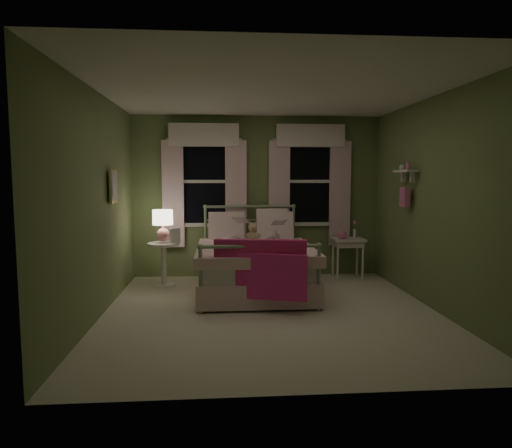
{
  "coord_description": "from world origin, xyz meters",
  "views": [
    {
      "loc": [
        -0.59,
        -5.31,
        1.62
      ],
      "look_at": [
        -0.13,
        0.68,
        1.0
      ],
      "focal_mm": 32.0,
      "sensor_mm": 36.0,
      "label": 1
    }
  ],
  "objects": [
    {
      "name": "teddy_bear",
      "position": [
        -0.13,
        1.29,
        0.79
      ],
      "size": [
        0.23,
        0.19,
        0.31
      ],
      "color": "tan",
      "rests_on": "bed"
    },
    {
      "name": "nightstand_left",
      "position": [
        -1.45,
        1.46,
        0.42
      ],
      "size": [
        0.46,
        0.46,
        0.65
      ],
      "color": "white",
      "rests_on": "ground"
    },
    {
      "name": "bud_vase",
      "position": [
        1.54,
        1.78,
        0.79
      ],
      "size": [
        0.06,
        0.06,
        0.28
      ],
      "color": "white",
      "rests_on": "nightstand_right"
    },
    {
      "name": "child_left",
      "position": [
        -0.41,
        1.45,
        0.97
      ],
      "size": [
        0.35,
        0.29,
        0.81
      ],
      "primitive_type": "imported",
      "rotation": [
        0.0,
        0.0,
        3.54
      ],
      "color": "#F7D1DD",
      "rests_on": "bed"
    },
    {
      "name": "pink_toy",
      "position": [
        1.32,
        1.73,
        0.71
      ],
      "size": [
        0.14,
        0.19,
        0.14
      ],
      "color": "pink",
      "rests_on": "nightstand_right"
    },
    {
      "name": "window_left",
      "position": [
        -0.85,
        2.03,
        1.62
      ],
      "size": [
        1.34,
        0.13,
        1.96
      ],
      "color": "black",
      "rests_on": "room_shell"
    },
    {
      "name": "book_right",
      "position": [
        0.15,
        1.2,
        0.92
      ],
      "size": [
        0.21,
        0.13,
        0.26
      ],
      "primitive_type": "imported",
      "rotation": [
        1.22,
        0.0,
        0.1
      ],
      "color": "beige",
      "rests_on": "child_right"
    },
    {
      "name": "room_shell",
      "position": [
        0.0,
        0.0,
        1.3
      ],
      "size": [
        4.2,
        4.2,
        4.2
      ],
      "color": "white",
      "rests_on": "ground"
    },
    {
      "name": "wall_shelf",
      "position": [
        1.9,
        0.7,
        1.52
      ],
      "size": [
        0.15,
        0.5,
        0.6
      ],
      "color": "white",
      "rests_on": "room_shell"
    },
    {
      "name": "table_lamp",
      "position": [
        -1.45,
        1.46,
        0.95
      ],
      "size": [
        0.3,
        0.3,
        0.47
      ],
      "color": "#DA8481",
      "rests_on": "nightstand_left"
    },
    {
      "name": "pink_throw",
      "position": [
        -0.13,
        -0.0,
        0.61
      ],
      "size": [
        1.1,
        0.38,
        0.71
      ],
      "color": "#DA2A74",
      "rests_on": "bed"
    },
    {
      "name": "window_right",
      "position": [
        0.85,
        2.03,
        1.62
      ],
      "size": [
        1.34,
        0.13,
        1.96
      ],
      "color": "black",
      "rests_on": "room_shell"
    },
    {
      "name": "bed",
      "position": [
        -0.12,
        1.01,
        0.38
      ],
      "size": [
        1.58,
        2.04,
        1.18
      ],
      "color": "white",
      "rests_on": "ground"
    },
    {
      "name": "nightstand_right",
      "position": [
        1.42,
        1.73,
        0.55
      ],
      "size": [
        0.5,
        0.4,
        0.64
      ],
      "color": "white",
      "rests_on": "ground"
    },
    {
      "name": "child_right",
      "position": [
        0.15,
        1.45,
        0.93
      ],
      "size": [
        0.4,
        0.33,
        0.72
      ],
      "primitive_type": "imported",
      "rotation": [
        0.0,
        0.0,
        2.96
      ],
      "color": "#F7D1DD",
      "rests_on": "bed"
    },
    {
      "name": "book_nightstand",
      "position": [
        -1.35,
        1.38,
        0.66
      ],
      "size": [
        0.22,
        0.26,
        0.02
      ],
      "primitive_type": "imported",
      "rotation": [
        0.0,
        0.0,
        0.27
      ],
      "color": "beige",
      "rests_on": "nightstand_left"
    },
    {
      "name": "framed_picture",
      "position": [
        -1.95,
        0.6,
        1.5
      ],
      "size": [
        0.03,
        0.32,
        0.42
      ],
      "color": "beige",
      "rests_on": "room_shell"
    },
    {
      "name": "book_left",
      "position": [
        -0.41,
        1.2,
        0.96
      ],
      "size": [
        0.22,
        0.17,
        0.26
      ],
      "primitive_type": "imported",
      "rotation": [
        1.22,
        0.0,
        -0.3
      ],
      "color": "beige",
      "rests_on": "child_left"
    }
  ]
}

